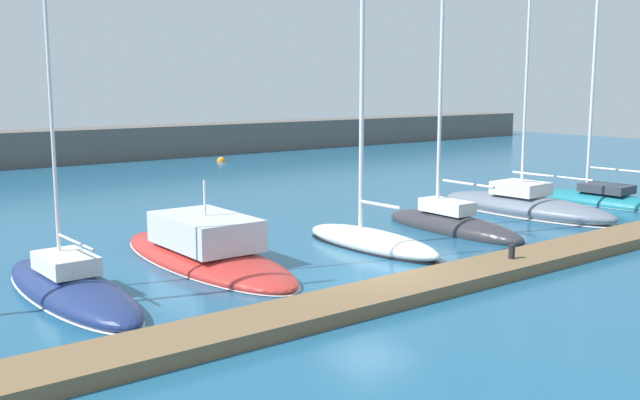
{
  "coord_description": "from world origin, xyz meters",
  "views": [
    {
      "loc": [
        -14.26,
        -15.87,
        5.8
      ],
      "look_at": [
        2.12,
        5.14,
        1.55
      ],
      "focal_mm": 41.23,
      "sensor_mm": 36.0,
      "label": 1
    }
  ],
  "objects_px": {
    "sailboat_navy_third": "(70,287)",
    "dock_bollard": "(512,252)",
    "sailboat_slate_seventh": "(525,204)",
    "motorboat_red_fourth": "(204,251)",
    "sailboat_charcoal_sixth": "(452,222)",
    "sailboat_white_fifth": "(371,239)",
    "mooring_buoy_orange": "(221,161)",
    "sailboat_teal_eighth": "(600,199)"
  },
  "relations": [
    {
      "from": "sailboat_navy_third",
      "to": "dock_bollard",
      "type": "distance_m",
      "value": 13.21
    },
    {
      "from": "sailboat_slate_seventh",
      "to": "motorboat_red_fourth",
      "type": "bearing_deg",
      "value": 84.73
    },
    {
      "from": "sailboat_charcoal_sixth",
      "to": "motorboat_red_fourth",
      "type": "bearing_deg",
      "value": 83.32
    },
    {
      "from": "sailboat_white_fifth",
      "to": "sailboat_charcoal_sixth",
      "type": "xyz_separation_m",
      "value": [
        4.6,
        0.34,
        0.01
      ]
    },
    {
      "from": "motorboat_red_fourth",
      "to": "mooring_buoy_orange",
      "type": "distance_m",
      "value": 31.6
    },
    {
      "from": "sailboat_navy_third",
      "to": "sailboat_teal_eighth",
      "type": "distance_m",
      "value": 25.81
    },
    {
      "from": "motorboat_red_fourth",
      "to": "sailboat_white_fifth",
      "type": "bearing_deg",
      "value": -107.73
    },
    {
      "from": "sailboat_teal_eighth",
      "to": "dock_bollard",
      "type": "distance_m",
      "value": 14.85
    },
    {
      "from": "motorboat_red_fourth",
      "to": "sailboat_slate_seventh",
      "type": "height_order",
      "value": "sailboat_slate_seventh"
    },
    {
      "from": "sailboat_charcoal_sixth",
      "to": "sailboat_teal_eighth",
      "type": "bearing_deg",
      "value": -87.86
    },
    {
      "from": "sailboat_slate_seventh",
      "to": "mooring_buoy_orange",
      "type": "bearing_deg",
      "value": -3.44
    },
    {
      "from": "sailboat_teal_eighth",
      "to": "sailboat_white_fifth",
      "type": "bearing_deg",
      "value": 89.4
    },
    {
      "from": "motorboat_red_fourth",
      "to": "dock_bollard",
      "type": "bearing_deg",
      "value": -133.35
    },
    {
      "from": "sailboat_charcoal_sixth",
      "to": "dock_bollard",
      "type": "bearing_deg",
      "value": 151.25
    },
    {
      "from": "sailboat_white_fifth",
      "to": "mooring_buoy_orange",
      "type": "distance_m",
      "value": 30.82
    },
    {
      "from": "sailboat_navy_third",
      "to": "sailboat_teal_eighth",
      "type": "relative_size",
      "value": 1.29
    },
    {
      "from": "sailboat_slate_seventh",
      "to": "dock_bollard",
      "type": "distance_m",
      "value": 10.52
    },
    {
      "from": "sailboat_slate_seventh",
      "to": "mooring_buoy_orange",
      "type": "relative_size",
      "value": 28.06
    },
    {
      "from": "sailboat_charcoal_sixth",
      "to": "sailboat_slate_seventh",
      "type": "relative_size",
      "value": 0.83
    },
    {
      "from": "sailboat_white_fifth",
      "to": "sailboat_charcoal_sixth",
      "type": "distance_m",
      "value": 4.62
    },
    {
      "from": "motorboat_red_fourth",
      "to": "dock_bollard",
      "type": "xyz_separation_m",
      "value": [
        7.09,
        -6.86,
        0.23
      ]
    },
    {
      "from": "mooring_buoy_orange",
      "to": "sailboat_white_fifth",
      "type": "bearing_deg",
      "value": -110.53
    },
    {
      "from": "sailboat_navy_third",
      "to": "sailboat_teal_eighth",
      "type": "xyz_separation_m",
      "value": [
        25.81,
        -0.2,
        -0.06
      ]
    },
    {
      "from": "sailboat_charcoal_sixth",
      "to": "sailboat_slate_seventh",
      "type": "distance_m",
      "value": 5.56
    },
    {
      "from": "sailboat_charcoal_sixth",
      "to": "sailboat_slate_seventh",
      "type": "xyz_separation_m",
      "value": [
        5.52,
        0.64,
        0.08
      ]
    },
    {
      "from": "mooring_buoy_orange",
      "to": "dock_bollard",
      "type": "height_order",
      "value": "dock_bollard"
    },
    {
      "from": "sailboat_teal_eighth",
      "to": "mooring_buoy_orange",
      "type": "xyz_separation_m",
      "value": [
        -4.49,
        28.47,
        -0.22
      ]
    },
    {
      "from": "motorboat_red_fourth",
      "to": "sailboat_teal_eighth",
      "type": "distance_m",
      "value": 20.99
    },
    {
      "from": "sailboat_teal_eighth",
      "to": "dock_bollard",
      "type": "relative_size",
      "value": 29.45
    },
    {
      "from": "mooring_buoy_orange",
      "to": "sailboat_charcoal_sixth",
      "type": "bearing_deg",
      "value": -102.27
    },
    {
      "from": "sailboat_white_fifth",
      "to": "sailboat_teal_eighth",
      "type": "xyz_separation_m",
      "value": [
        15.3,
        0.4,
        -0.13
      ]
    },
    {
      "from": "sailboat_white_fifth",
      "to": "mooring_buoy_orange",
      "type": "relative_size",
      "value": 15.51
    },
    {
      "from": "sailboat_navy_third",
      "to": "sailboat_slate_seventh",
      "type": "distance_m",
      "value": 20.64
    },
    {
      "from": "sailboat_white_fifth",
      "to": "dock_bollard",
      "type": "xyz_separation_m",
      "value": [
        1.46,
        -4.98,
        0.24
      ]
    },
    {
      "from": "sailboat_slate_seventh",
      "to": "mooring_buoy_orange",
      "type": "distance_m",
      "value": 27.89
    },
    {
      "from": "sailboat_white_fifth",
      "to": "sailboat_slate_seventh",
      "type": "xyz_separation_m",
      "value": [
        10.13,
        0.99,
        0.09
      ]
    },
    {
      "from": "sailboat_white_fifth",
      "to": "mooring_buoy_orange",
      "type": "xyz_separation_m",
      "value": [
        10.81,
        28.86,
        -0.35
      ]
    },
    {
      "from": "sailboat_teal_eighth",
      "to": "mooring_buoy_orange",
      "type": "distance_m",
      "value": 28.82
    },
    {
      "from": "sailboat_navy_third",
      "to": "mooring_buoy_orange",
      "type": "relative_size",
      "value": 24.78
    },
    {
      "from": "sailboat_navy_third",
      "to": "sailboat_slate_seventh",
      "type": "bearing_deg",
      "value": -89.89
    },
    {
      "from": "sailboat_teal_eighth",
      "to": "sailboat_charcoal_sixth",
      "type": "bearing_deg",
      "value": 88.21
    },
    {
      "from": "motorboat_red_fourth",
      "to": "sailboat_teal_eighth",
      "type": "height_order",
      "value": "sailboat_teal_eighth"
    }
  ]
}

